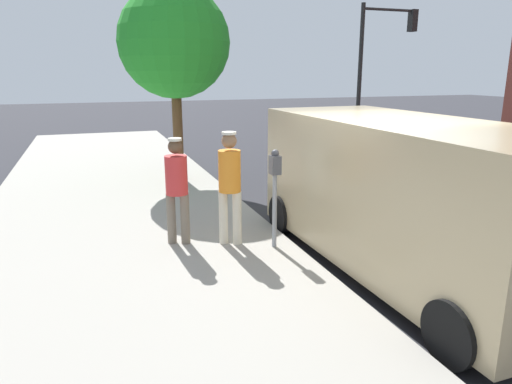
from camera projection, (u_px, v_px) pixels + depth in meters
name	position (u px, v px, depth m)	size (l,w,h in m)	color
ground_plane	(373.00, 260.00, 7.11)	(80.00, 80.00, 0.00)	#2D2D33
sidewalk_slab	(137.00, 291.00, 5.95)	(5.00, 32.00, 0.15)	#9E998E
parking_meter_near	(275.00, 182.00, 6.98)	(0.14, 0.18, 1.52)	gray
pedestrian_in_red	(177.00, 184.00, 7.16)	(0.34, 0.34, 1.67)	#726656
pedestrian_in_orange	(230.00, 181.00, 7.12)	(0.34, 0.34, 1.76)	beige
parked_van	(404.00, 192.00, 6.49)	(2.21, 5.24, 2.15)	tan
traffic_light_corner	(380.00, 51.00, 17.69)	(2.48, 0.42, 5.20)	black
street_tree	(174.00, 43.00, 10.91)	(2.62, 2.62, 4.60)	brown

